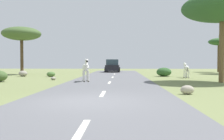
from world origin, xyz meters
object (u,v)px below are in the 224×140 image
Objects in this scene: zebra_0 at (86,68)px; tree_1 at (22,34)px; tree_4 at (219,43)px; rock_0 at (53,78)px; zebra_2 at (186,68)px; car_0 at (113,66)px; bush_1 at (164,72)px; tree_0 at (222,8)px; rock_2 at (187,90)px; bush_0 at (51,74)px; rock_1 at (23,74)px.

tree_1 is (-8.76, 10.44, 3.55)m from zebra_0.
tree_4 is 25.52m from rock_0.
zebra_2 is 13.94m from car_0.
zebra_2 is 2.77m from bush_1.
bush_1 is at bearing -145.21° from zebra_0.
tree_0 is (9.50, 0.14, 4.13)m from zebra_0.
zebra_2 reaches higher than rock_2.
car_0 is at bearing 121.32° from zebra_2.
car_0 is at bearing 119.10° from bush_1.
tree_1 reaches higher than bush_0.
car_0 is (-7.09, 12.00, -0.01)m from zebra_2.
bush_1 is at bearing 110.61° from tree_0.
tree_1 is 3.67× the size of bush_1.
bush_0 is at bearing 175.10° from zebra_2.
bush_1 is (-1.63, 2.20, -0.42)m from zebra_2.
rock_1 reaches higher than bush_0.
rock_2 is (9.78, -13.08, -0.05)m from bush_0.
rock_1 is 18.47m from rock_2.
car_0 is 0.71× the size of tree_0.
bush_1 is at bearing -10.78° from tree_1.
zebra_2 is at bearing 76.06° from rock_2.
bush_1 is (-9.50, -11.00, -3.74)m from tree_4.
zebra_0 is 0.36× the size of tree_4.
car_0 is (1.28, 17.29, -0.19)m from zebra_0.
tree_0 is (1.13, -5.15, 4.30)m from zebra_2.
tree_1 is 11.11m from rock_0.
bush_0 is (-5.63, -10.74, -0.60)m from car_0.
tree_1 is at bearing 169.22° from bush_1.
car_0 is at bearing 115.61° from tree_0.
rock_2 is at bearing -103.18° from zebra_2.
rock_0 is (-12.41, 1.97, -5.04)m from tree_0.
tree_0 is at bearing 58.63° from rock_2.
rock_0 is (-11.27, -3.18, -0.74)m from zebra_2.
rock_0 is at bearing 133.99° from rock_2.
bush_0 is at bearing -149.88° from tree_4.
tree_1 is (-18.26, 10.30, -0.58)m from tree_0.
tree_0 is at bearing -9.02° from rock_0.
rock_2 is (14.19, -16.97, -4.38)m from tree_1.
rock_0 is at bearing -49.15° from zebra_0.
bush_0 reaches higher than rock_0.
car_0 is 13.45m from rock_1.
rock_1 reaches higher than rock_2.
zebra_0 reaches higher than rock_2.
car_0 is 0.81× the size of tree_1.
zebra_2 is at bearing -120.81° from tree_4.
tree_0 is 9.26m from rock_2.
bush_0 is at bearing -6.89° from rock_1.
zebra_2 reaches higher than rock_0.
zebra_2 is at bearing -16.75° from tree_1.
bush_1 reaches higher than rock_2.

